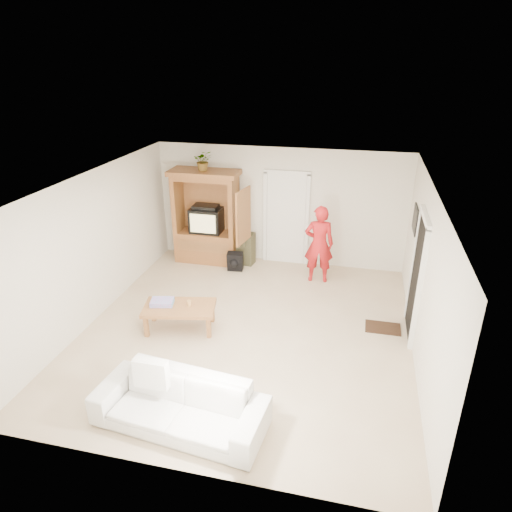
{
  "coord_description": "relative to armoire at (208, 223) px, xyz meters",
  "views": [
    {
      "loc": [
        1.68,
        -6.48,
        4.39
      ],
      "look_at": [
        0.02,
        0.6,
        1.15
      ],
      "focal_mm": 32.0,
      "sensor_mm": 36.0,
      "label": 1
    }
  ],
  "objects": [
    {
      "name": "candle",
      "position": [
        0.61,
        -2.82,
        -0.41
      ],
      "size": [
        0.08,
        0.08,
        0.1
      ],
      "primitive_type": "cylinder",
      "color": "tan",
      "rests_on": "coffee_table"
    },
    {
      "name": "wall_left",
      "position": [
        -1.17,
        -2.66,
        0.39
      ],
      "size": [
        0.0,
        6.0,
        6.0
      ],
      "primitive_type": "plane",
      "rotation": [
        1.57,
        0.0,
        1.57
      ],
      "color": "silver",
      "rests_on": "floor"
    },
    {
      "name": "ceiling",
      "position": [
        1.58,
        -2.66,
        1.69
      ],
      "size": [
        6.0,
        6.0,
        0.0
      ],
      "primitive_type": "plane",
      "rotation": [
        3.14,
        0.0,
        0.0
      ],
      "color": "white",
      "rests_on": "floor"
    },
    {
      "name": "wall_front",
      "position": [
        1.58,
        -5.66,
        0.39
      ],
      "size": [
        5.5,
        0.0,
        5.5
      ],
      "primitive_type": "plane",
      "rotation": [
        -1.57,
        0.0,
        0.0
      ],
      "color": "silver",
      "rests_on": "floor"
    },
    {
      "name": "plant",
      "position": [
        -0.02,
        -0.03,
        1.41
      ],
      "size": [
        0.48,
        0.46,
        0.43
      ],
      "primitive_type": "imported",
      "rotation": [
        0.0,
        0.0,
        0.39
      ],
      "color": "#4C7238",
      "rests_on": "armoire"
    },
    {
      "name": "doormat",
      "position": [
        3.88,
        -2.06,
        -0.9
      ],
      "size": [
        0.6,
        0.4,
        0.02
      ],
      "primitive_type": "cube",
      "color": "#382316",
      "rests_on": "floor"
    },
    {
      "name": "backpack_black",
      "position": [
        0.74,
        -0.41,
        -0.7
      ],
      "size": [
        0.35,
        0.23,
        0.41
      ],
      "primitive_type": null,
      "rotation": [
        0.0,
        0.0,
        0.1
      ],
      "color": "black",
      "rests_on": "floor"
    },
    {
      "name": "backpack_olive",
      "position": [
        0.87,
        0.01,
        -0.54
      ],
      "size": [
        0.42,
        0.34,
        0.73
      ],
      "primitive_type": null,
      "rotation": [
        0.0,
        0.0,
        -0.15
      ],
      "color": "#47442B",
      "rests_on": "floor"
    },
    {
      "name": "door_back",
      "position": [
        1.73,
        0.31,
        0.11
      ],
      "size": [
        0.85,
        0.05,
        2.04
      ],
      "primitive_type": "cube",
      "color": "white",
      "rests_on": "floor"
    },
    {
      "name": "sofa",
      "position": [
        1.29,
        -4.99,
        -0.59
      ],
      "size": [
        2.28,
        1.1,
        0.64
      ],
      "primitive_type": "imported",
      "rotation": [
        0.0,
        0.0,
        -0.11
      ],
      "color": "silver",
      "rests_on": "floor"
    },
    {
      "name": "doorway_right",
      "position": [
        4.3,
        -2.06,
        0.11
      ],
      "size": [
        0.05,
        0.9,
        2.04
      ],
      "primitive_type": "cube",
      "color": "black",
      "rests_on": "floor"
    },
    {
      "name": "wall_right",
      "position": [
        4.33,
        -2.66,
        0.39
      ],
      "size": [
        0.0,
        6.0,
        6.0
      ],
      "primitive_type": "plane",
      "rotation": [
        1.57,
        0.0,
        -1.57
      ],
      "color": "silver",
      "rests_on": "floor"
    },
    {
      "name": "towel",
      "position": [
        0.14,
        -2.88,
        -0.42
      ],
      "size": [
        0.43,
        0.36,
        0.08
      ],
      "primitive_type": "cube",
      "rotation": [
        0.0,
        0.0,
        0.23
      ],
      "color": "#CF45A4",
      "rests_on": "coffee_table"
    },
    {
      "name": "framed_picture",
      "position": [
        4.31,
        -0.76,
        0.69
      ],
      "size": [
        0.03,
        0.6,
        0.48
      ],
      "primitive_type": "cube",
      "color": "black",
      "rests_on": "wall_right"
    },
    {
      "name": "coffee_table",
      "position": [
        0.44,
        -2.88,
        -0.52
      ],
      "size": [
        1.31,
        0.89,
        0.45
      ],
      "rotation": [
        0.0,
        0.0,
        0.2
      ],
      "color": "#986534",
      "rests_on": "floor"
    },
    {
      "name": "floor",
      "position": [
        1.58,
        -2.66,
        -0.91
      ],
      "size": [
        6.0,
        6.0,
        0.0
      ],
      "primitive_type": "plane",
      "color": "tan",
      "rests_on": "ground"
    },
    {
      "name": "wall_back",
      "position": [
        1.58,
        0.34,
        0.39
      ],
      "size": [
        5.5,
        0.0,
        5.5
      ],
      "primitive_type": "plane",
      "rotation": [
        1.57,
        0.0,
        0.0
      ],
      "color": "silver",
      "rests_on": "floor"
    },
    {
      "name": "armoire",
      "position": [
        0.0,
        0.0,
        0.0
      ],
      "size": [
        1.82,
        1.14,
        2.1
      ],
      "color": "brown",
      "rests_on": "floor"
    },
    {
      "name": "man",
      "position": [
        2.55,
        -0.47,
        -0.09
      ],
      "size": [
        0.64,
        0.46,
        1.64
      ],
      "primitive_type": "imported",
      "rotation": [
        0.0,
        0.0,
        3.26
      ],
      "color": "#B3171B",
      "rests_on": "floor"
    }
  ]
}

